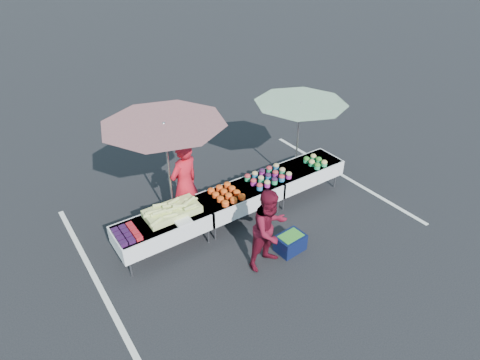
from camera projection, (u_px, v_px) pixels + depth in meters
ground at (240, 218)px, 8.84m from camera, size 80.00×80.00×0.00m
stripe_left at (96, 280)px, 7.30m from camera, size 0.10×5.00×0.00m
stripe_right at (341, 175)px, 10.37m from camera, size 0.10×5.00×0.00m
table_left at (163, 227)px, 7.66m from camera, size 1.86×0.81×0.75m
table_center at (240, 196)px, 8.53m from camera, size 1.86×0.81×0.75m
table_right at (303, 172)px, 9.39m from camera, size 1.86×0.81×0.75m
berry_punnets at (127, 234)px, 7.17m from camera, size 0.40×0.54×0.08m
corn_pile at (172, 211)px, 7.67m from camera, size 1.16×0.57×0.26m
plastic_bags at (183, 222)px, 7.50m from camera, size 0.30×0.25×0.05m
carrot_bowls at (226, 194)px, 8.24m from camera, size 0.55×0.69×0.11m
potato_cups at (268, 176)px, 8.75m from camera, size 0.94×0.58×0.16m
bean_baskets at (315, 161)px, 9.32m from camera, size 0.36×0.50×0.15m
vendor at (185, 184)px, 8.22m from camera, size 0.81×0.65×1.94m
customer at (270, 229)px, 7.24m from camera, size 0.86×0.70×1.64m
umbrella_left at (165, 133)px, 7.44m from camera, size 2.60×2.60×2.42m
umbrella_right at (300, 110)px, 8.99m from camera, size 2.14×2.14×2.16m
storage_bin at (290, 243)px, 7.88m from camera, size 0.58×0.44×0.36m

